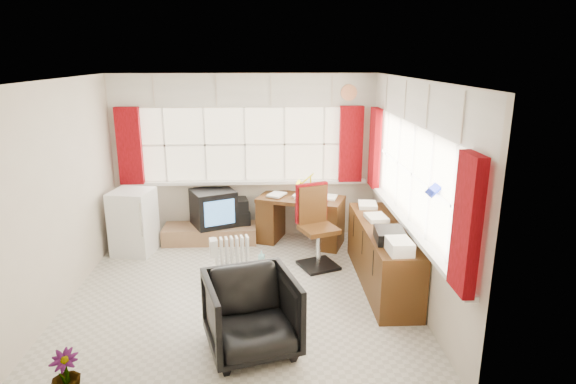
# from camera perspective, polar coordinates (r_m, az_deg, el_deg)

# --- Properties ---
(ground) EXTENTS (4.00, 4.00, 0.00)m
(ground) POSITION_cam_1_polar(r_m,az_deg,el_deg) (5.91, -5.55, -11.90)
(ground) COLOR beige
(ground) RESTS_ON ground
(room_walls) EXTENTS (4.00, 4.00, 4.00)m
(room_walls) POSITION_cam_1_polar(r_m,az_deg,el_deg) (5.38, -5.98, 2.39)
(room_walls) COLOR beige
(room_walls) RESTS_ON ground
(window_back) EXTENTS (3.70, 0.12, 3.60)m
(window_back) POSITION_cam_1_polar(r_m,az_deg,el_deg) (7.40, -5.05, 1.72)
(window_back) COLOR beige
(window_back) RESTS_ON room_walls
(window_right) EXTENTS (0.12, 3.70, 3.60)m
(window_right) POSITION_cam_1_polar(r_m,az_deg,el_deg) (5.76, 13.91, -2.83)
(window_right) COLOR beige
(window_right) RESTS_ON room_walls
(curtains) EXTENTS (3.83, 3.83, 1.15)m
(curtains) POSITION_cam_1_polar(r_m,az_deg,el_deg) (6.31, 2.92, 4.05)
(curtains) COLOR maroon
(curtains) RESTS_ON room_walls
(overhead_cabinets) EXTENTS (3.98, 3.98, 0.48)m
(overhead_cabinets) POSITION_cam_1_polar(r_m,az_deg,el_deg) (6.26, 3.49, 11.30)
(overhead_cabinets) COLOR silver
(overhead_cabinets) RESTS_ON room_walls
(desk) EXTENTS (1.38, 1.01, 0.76)m
(desk) POSITION_cam_1_polar(r_m,az_deg,el_deg) (7.24, 1.51, -3.05)
(desk) COLOR #4D2A12
(desk) RESTS_ON ground
(desk_lamp) EXTENTS (0.16, 0.15, 0.39)m
(desk_lamp) POSITION_cam_1_polar(r_m,az_deg,el_deg) (6.97, 2.70, 1.26)
(desk_lamp) COLOR yellow
(desk_lamp) RESTS_ON desk
(task_chair) EXTENTS (0.61, 0.62, 1.11)m
(task_chair) POSITION_cam_1_polar(r_m,az_deg,el_deg) (6.46, 3.20, -3.65)
(task_chair) COLOR black
(task_chair) RESTS_ON ground
(office_chair) EXTENTS (1.02, 1.04, 0.77)m
(office_chair) POSITION_cam_1_polar(r_m,az_deg,el_deg) (4.72, -4.35, -14.21)
(office_chair) COLOR black
(office_chair) RESTS_ON ground
(radiator) EXTENTS (0.45, 0.26, 0.63)m
(radiator) POSITION_cam_1_polar(r_m,az_deg,el_deg) (6.01, -6.60, -8.69)
(radiator) COLOR white
(radiator) RESTS_ON ground
(credenza) EXTENTS (0.50, 2.00, 0.85)m
(credenza) POSITION_cam_1_polar(r_m,az_deg,el_deg) (6.08, 11.07, -7.23)
(credenza) COLOR #4D2A12
(credenza) RESTS_ON ground
(file_tray) EXTENTS (0.34, 0.42, 0.13)m
(file_tray) POSITION_cam_1_polar(r_m,az_deg,el_deg) (5.49, 11.97, -5.05)
(file_tray) COLOR black
(file_tray) RESTS_ON credenza
(tv_bench) EXTENTS (1.40, 0.50, 0.25)m
(tv_bench) POSITION_cam_1_polar(r_m,az_deg,el_deg) (7.47, -9.20, -4.88)
(tv_bench) COLOR #906A48
(tv_bench) RESTS_ON ground
(crt_tv) EXTENTS (0.77, 0.75, 0.55)m
(crt_tv) POSITION_cam_1_polar(r_m,az_deg,el_deg) (7.38, -8.81, -1.85)
(crt_tv) COLOR black
(crt_tv) RESTS_ON tv_bench
(hifi_stack) EXTENTS (0.60, 0.44, 0.39)m
(hifi_stack) POSITION_cam_1_polar(r_m,az_deg,el_deg) (7.42, -6.74, -2.37)
(hifi_stack) COLOR black
(hifi_stack) RESTS_ON tv_bench
(mini_fridge) EXTENTS (0.63, 0.64, 0.92)m
(mini_fridge) POSITION_cam_1_polar(r_m,az_deg,el_deg) (7.22, -17.82, -3.38)
(mini_fridge) COLOR white
(mini_fridge) RESTS_ON ground
(spray_bottle_a) EXTENTS (0.14, 0.14, 0.32)m
(spray_bottle_a) POSITION_cam_1_polar(r_m,az_deg,el_deg) (7.46, -7.70, -4.55)
(spray_bottle_a) COLOR silver
(spray_bottle_a) RESTS_ON ground
(spray_bottle_b) EXTENTS (0.09, 0.09, 0.18)m
(spray_bottle_b) POSITION_cam_1_polar(r_m,az_deg,el_deg) (6.65, -3.15, -7.70)
(spray_bottle_b) COLOR #96E0DE
(spray_bottle_b) RESTS_ON ground
(flower_vase) EXTENTS (0.24, 0.24, 0.42)m
(flower_vase) POSITION_cam_1_polar(r_m,az_deg,el_deg) (4.62, -24.87, -19.07)
(flower_vase) COLOR black
(flower_vase) RESTS_ON ground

